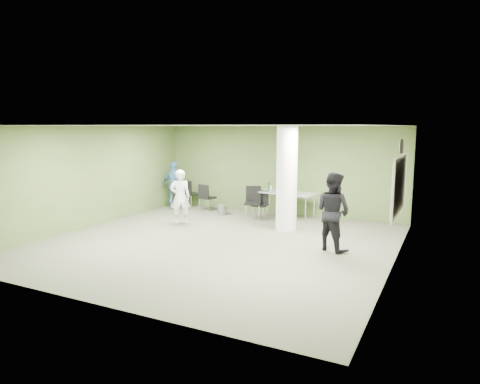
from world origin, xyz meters
The scene contains 17 objects.
floor centered at (0.00, 0.00, 0.00)m, with size 8.00×8.00×0.00m, color #4B4D3D.
ceiling centered at (0.00, 0.00, 2.80)m, with size 8.00×8.00×0.00m, color white.
wall_back centered at (0.00, 4.00, 1.40)m, with size 8.00×0.02×2.80m, color #455B2B.
wall_left centered at (-4.00, 0.00, 1.40)m, with size 0.02×8.00×2.80m, color #455B2B.
wall_right_cream centered at (4.00, 0.00, 1.40)m, with size 0.02×8.00×2.80m, color beige.
column centered at (1.00, 2.00, 1.40)m, with size 0.56×0.56×2.80m, color silver.
whiteboard centered at (3.92, 1.20, 1.50)m, with size 0.05×2.30×1.30m.
wall_clock centered at (3.92, 1.20, 2.35)m, with size 0.06×0.32×0.32m.
folding_table centered at (0.50, 3.34, 0.77)m, with size 1.80×0.97×1.07m.
wastebasket centered at (-1.51, 2.98, 0.16)m, with size 0.27×0.27×0.32m, color #4C4C4C.
chair_back_left centered at (-3.14, 3.56, 0.55)m, with size 0.54×0.54×0.95m.
chair_back_right centered at (-2.28, 3.25, 0.52)m, with size 0.51×0.51×0.90m.
chair_table_left centered at (-0.41, 2.92, 0.58)m, with size 0.62×0.62×0.98m.
chair_table_right centered at (-0.21, 3.06, 0.49)m, with size 0.44×0.44×0.84m.
woman_white centered at (-1.96, 1.30, 0.79)m, with size 0.57×0.38×1.57m, color white.
man_black centered at (2.61, 0.64, 0.89)m, with size 0.86×0.67×1.78m, color black.
man_blue centered at (-3.40, 3.09, 0.81)m, with size 0.95×0.40×1.62m, color teal.
Camera 1 is at (4.92, -8.72, 2.78)m, focal length 32.00 mm.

